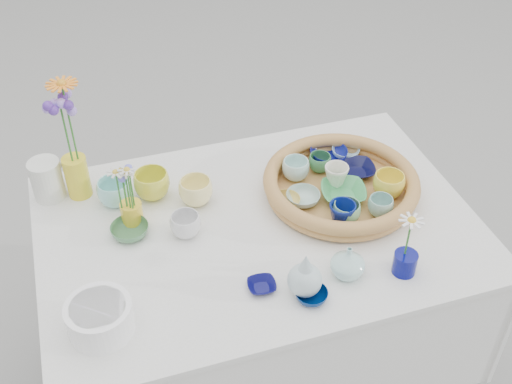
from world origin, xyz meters
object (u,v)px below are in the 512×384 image
object	(u,v)px
display_table	(258,378)
bud_vase_seafoam	(348,262)
wicker_tray	(341,185)
tall_vase_yellow	(77,177)

from	to	relation	value
display_table	bud_vase_seafoam	bearing A→B (deg)	-58.22
bud_vase_seafoam	display_table	bearing A→B (deg)	121.78
wicker_tray	display_table	bearing A→B (deg)	-169.88
display_table	bud_vase_seafoam	xyz separation A→B (m)	(0.16, -0.26, 0.81)
wicker_tray	tall_vase_yellow	bearing A→B (deg)	161.89
display_table	bud_vase_seafoam	distance (m)	0.87
bud_vase_seafoam	tall_vase_yellow	size ratio (longest dim) A/B	0.71
display_table	wicker_tray	distance (m)	0.85
display_table	tall_vase_yellow	xyz separation A→B (m)	(-0.48, 0.30, 0.83)
display_table	wicker_tray	world-z (taller)	wicker_tray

